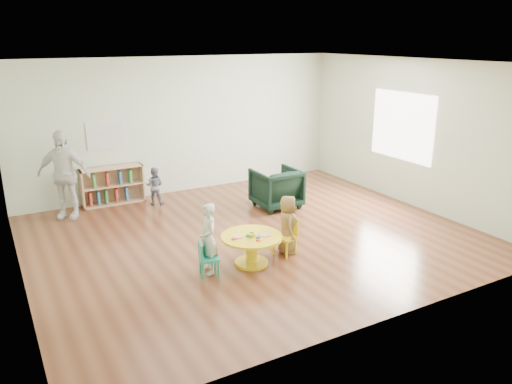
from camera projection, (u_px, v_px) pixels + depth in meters
room at (254, 123)px, 7.73m from camera, size 7.10×7.00×2.80m
activity_table at (252, 244)px, 7.19m from camera, size 0.89×0.89×0.49m
kid_chair_left at (206, 257)px, 6.87m from camera, size 0.32×0.32×0.49m
kid_chair_right at (286, 235)px, 7.55m from camera, size 0.39×0.39×0.56m
bookshelf at (112, 186)px, 9.81m from camera, size 1.20×0.30×0.75m
alphabet_poster at (106, 135)px, 9.63m from camera, size 0.74×0.01×0.54m
armchair at (276, 188)px, 9.61m from camera, size 0.81×0.84×0.76m
child_left at (208, 239)px, 6.88m from camera, size 0.28×0.39×1.01m
child_right at (288, 224)px, 7.55m from camera, size 0.44×0.52×0.91m
toddler at (155, 186)px, 9.77m from camera, size 0.46×0.44×0.75m
adult_caretaker at (64, 175)px, 8.92m from camera, size 1.02×0.82×1.62m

